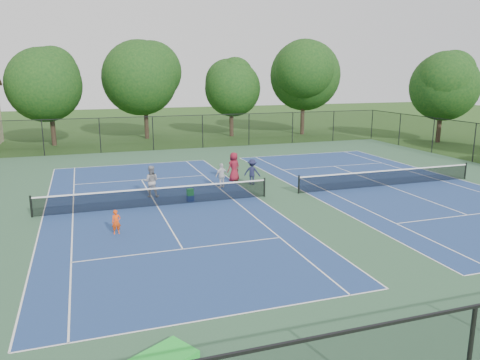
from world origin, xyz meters
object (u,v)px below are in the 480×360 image
object	(u,v)px
tree_back_b	(144,74)
tree_back_c	(231,85)
instructor	(151,181)
ball_hopper	(190,192)
bystander_a	(222,176)
bystander_c	(234,167)
ball_crate	(190,198)
tree_side_e	(443,83)
child_player	(116,222)
tree_back_d	(304,72)
bystander_b	(252,172)
tree_back_a	(49,80)

from	to	relation	value
tree_back_b	tree_back_c	distance (m)	9.12
instructor	ball_hopper	size ratio (longest dim) A/B	4.83
tree_back_c	bystander_a	size ratio (longest dim) A/B	5.64
bystander_c	ball_crate	bearing A→B (deg)	23.08
tree_side_e	instructor	distance (m)	32.69
child_player	ball_hopper	world-z (taller)	child_player
tree_side_e	ball_crate	size ratio (longest dim) A/B	25.22
instructor	bystander_c	size ratio (longest dim) A/B	0.96
tree_back_d	ball_hopper	size ratio (longest dim) A/B	28.35
tree_back_c	bystander_c	xyz separation A→B (m)	(-6.44, -20.73, -4.56)
tree_back_b	tree_side_e	world-z (taller)	tree_back_b
child_player	ball_crate	size ratio (longest dim) A/B	3.01
bystander_a	bystander_b	distance (m)	2.01
tree_back_d	child_player	distance (m)	36.13
tree_back_d	child_player	bearing A→B (deg)	-128.82
bystander_a	ball_hopper	size ratio (longest dim) A/B	4.07
tree_back_a	tree_back_d	xyz separation A→B (m)	(26.00, 0.00, 0.79)
tree_back_d	child_player	size ratio (longest dim) A/B	9.78
child_player	ball_hopper	bearing A→B (deg)	39.13
tree_back_b	tree_back_d	bearing A→B (deg)	-6.71
bystander_b	ball_crate	distance (m)	5.20
bystander_a	ball_crate	world-z (taller)	bystander_a
tree_side_e	bystander_b	world-z (taller)	tree_side_e
tree_side_e	bystander_a	distance (m)	28.49
bystander_c	ball_hopper	world-z (taller)	bystander_c
bystander_b	ball_hopper	bearing A→B (deg)	65.03
tree_back_c	ball_crate	distance (m)	27.14
tree_back_b	tree_side_e	bearing A→B (deg)	-23.96
tree_back_a	instructor	xyz separation A→B (m)	(6.00, -22.02, -5.15)
tree_back_a	instructor	bearing A→B (deg)	-74.75
tree_back_a	bystander_b	world-z (taller)	tree_back_a
bystander_c	ball_hopper	bearing A→B (deg)	23.08
instructor	ball_crate	world-z (taller)	instructor
tree_back_d	bystander_a	size ratio (longest dim) A/B	6.96
tree_side_e	bystander_a	world-z (taller)	tree_side_e
child_player	ball_crate	xyz separation A→B (m)	(4.14, 4.12, -0.37)
bystander_a	bystander_c	xyz separation A→B (m)	(1.25, 1.49, 0.17)
ball_hopper	tree_back_d	bearing A→B (deg)	52.42
instructor	bystander_c	xyz separation A→B (m)	(5.56, 2.29, 0.03)
bystander_b	ball_crate	size ratio (longest dim) A/B	4.49
instructor	ball_hopper	bearing A→B (deg)	153.17
bystander_a	instructor	bearing A→B (deg)	-7.63
tree_back_b	bystander_a	world-z (taller)	tree_back_b
ball_crate	ball_hopper	world-z (taller)	ball_hopper
bystander_b	instructor	bearing A→B (deg)	44.11
tree_back_c	tree_side_e	world-z (taller)	tree_side_e
tree_back_c	ball_hopper	size ratio (longest dim) A/B	22.97
bystander_c	ball_hopper	size ratio (longest dim) A/B	5.02
tree_side_e	child_player	size ratio (longest dim) A/B	8.37
instructor	bystander_a	bearing A→B (deg)	-155.64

